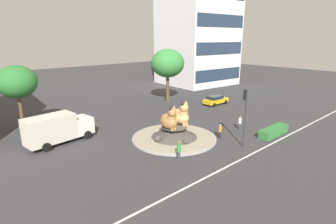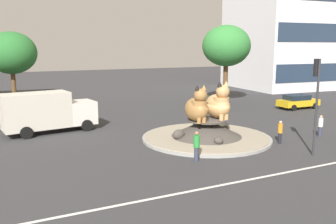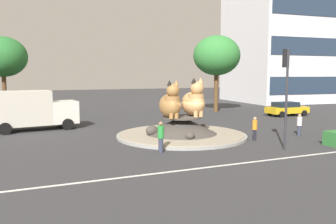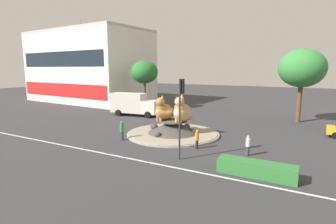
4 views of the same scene
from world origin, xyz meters
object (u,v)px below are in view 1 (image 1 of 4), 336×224
(pedestrian_white_shirt, at_px, (240,123))
(pedestrian_orange_shirt, at_px, (220,131))
(traffic_light_mast, at_px, (245,108))
(broadleaf_tree_behind_island, at_px, (168,63))
(delivery_box_truck, at_px, (57,128))
(cat_statue_tabby, at_px, (169,120))
(pedestrian_green_shirt, at_px, (179,150))
(office_tower, at_px, (198,22))
(second_tree_near_tower, at_px, (17,82))
(cat_statue_calico, at_px, (181,116))
(sedan_on_far_lane, at_px, (216,100))

(pedestrian_white_shirt, relative_size, pedestrian_orange_shirt, 1.00)
(traffic_light_mast, height_order, pedestrian_orange_shirt, traffic_light_mast)
(traffic_light_mast, relative_size, pedestrian_white_shirt, 3.69)
(broadleaf_tree_behind_island, height_order, delivery_box_truck, broadleaf_tree_behind_island)
(broadleaf_tree_behind_island, relative_size, pedestrian_white_shirt, 5.63)
(cat_statue_tabby, relative_size, pedestrian_orange_shirt, 1.67)
(pedestrian_green_shirt, bearing_deg, delivery_box_truck, 24.30)
(office_tower, bearing_deg, traffic_light_mast, -126.16)
(cat_statue_tabby, distance_m, office_tower, 40.37)
(office_tower, bearing_deg, cat_statue_tabby, -137.29)
(broadleaf_tree_behind_island, distance_m, second_tree_near_tower, 22.68)
(traffic_light_mast, distance_m, pedestrian_white_shirt, 6.16)
(pedestrian_green_shirt, height_order, delivery_box_truck, delivery_box_truck)
(traffic_light_mast, height_order, second_tree_near_tower, second_tree_near_tower)
(cat_statue_calico, xyz_separation_m, broadleaf_tree_behind_island, (9.76, 13.25, 4.15))
(broadleaf_tree_behind_island, height_order, sedan_on_far_lane, broadleaf_tree_behind_island)
(delivery_box_truck, bearing_deg, cat_statue_calico, -40.23)
(pedestrian_white_shirt, distance_m, pedestrian_orange_shirt, 4.10)
(pedestrian_orange_shirt, relative_size, pedestrian_green_shirt, 0.90)
(cat_statue_tabby, bearing_deg, delivery_box_truck, -124.94)
(office_tower, xyz_separation_m, second_tree_near_tower, (-41.21, -10.84, -8.17))
(cat_statue_tabby, bearing_deg, broadleaf_tree_behind_island, 143.41)
(traffic_light_mast, relative_size, delivery_box_truck, 0.82)
(pedestrian_orange_shirt, bearing_deg, delivery_box_truck, 106.43)
(traffic_light_mast, distance_m, delivery_box_truck, 19.31)
(broadleaf_tree_behind_island, xyz_separation_m, pedestrian_green_shirt, (-13.97, -17.34, -5.68))
(cat_statue_calico, distance_m, pedestrian_white_shirt, 7.83)
(broadleaf_tree_behind_island, xyz_separation_m, pedestrian_white_shirt, (-2.72, -16.25, -5.78))
(cat_statue_tabby, bearing_deg, sedan_on_far_lane, 117.52)
(traffic_light_mast, bearing_deg, pedestrian_white_shirt, -41.68)
(cat_statue_calico, distance_m, pedestrian_orange_shirt, 4.65)
(traffic_light_mast, bearing_deg, cat_statue_tabby, 50.64)
(broadleaf_tree_behind_island, distance_m, pedestrian_orange_shirt, 18.73)
(pedestrian_white_shirt, bearing_deg, broadleaf_tree_behind_island, 120.77)
(cat_statue_tabby, xyz_separation_m, sedan_on_far_lane, (16.73, 7.18, -1.62))
(office_tower, distance_m, sedan_on_far_lane, 25.41)
(office_tower, height_order, pedestrian_green_shirt, office_tower)
(cat_statue_tabby, height_order, cat_statue_calico, cat_statue_calico)
(pedestrian_white_shirt, bearing_deg, delivery_box_truck, -168.99)
(pedestrian_green_shirt, bearing_deg, pedestrian_white_shirt, -91.43)
(pedestrian_orange_shirt, bearing_deg, broadleaf_tree_behind_island, 30.45)
(broadleaf_tree_behind_island, xyz_separation_m, second_tree_near_tower, (-22.67, -0.37, -0.61))
(second_tree_near_tower, distance_m, pedestrian_white_shirt, 26.02)
(traffic_light_mast, distance_m, pedestrian_green_shirt, 7.97)
(office_tower, xyz_separation_m, pedestrian_white_shirt, (-21.26, -26.72, -13.34))
(cat_statue_tabby, height_order, traffic_light_mast, traffic_light_mast)
(broadleaf_tree_behind_island, bearing_deg, delivery_box_truck, -163.51)
(office_tower, relative_size, sedan_on_far_lane, 6.24)
(pedestrian_white_shirt, bearing_deg, cat_statue_calico, -162.82)
(traffic_light_mast, bearing_deg, sedan_on_far_lane, -30.99)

